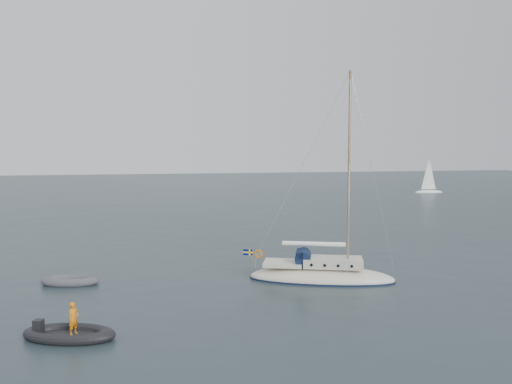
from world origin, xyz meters
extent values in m
plane|color=black|center=(0.00, 0.00, 0.00)|extent=(300.00, 300.00, 0.00)
ellipsoid|color=beige|center=(3.22, 0.05, 0.13)|extent=(8.06, 2.51, 1.34)
cube|color=beige|center=(3.85, 0.05, 1.06)|extent=(3.22, 1.70, 0.49)
cube|color=beige|center=(1.07, 0.05, 0.91)|extent=(2.15, 1.70, 0.22)
cylinder|color=#111C3A|center=(2.19, 0.05, 1.30)|extent=(0.86, 1.48, 0.86)
cube|color=#111C3A|center=(2.01, 0.05, 1.48)|extent=(0.40, 1.48, 0.36)
cylinder|color=olive|center=(4.65, 0.05, 6.18)|extent=(0.13, 0.13, 10.74)
cylinder|color=olive|center=(4.65, 0.05, 6.71)|extent=(0.04, 1.97, 0.04)
cylinder|color=olive|center=(2.77, 0.05, 2.01)|extent=(3.76, 0.09, 0.09)
cylinder|color=white|center=(2.77, 0.05, 2.06)|extent=(3.50, 0.25, 0.25)
cylinder|color=#95959C|center=(-0.36, 0.05, 1.30)|extent=(0.04, 1.97, 0.04)
torus|color=#F26A00|center=(-0.41, 0.59, 1.30)|extent=(0.48, 0.09, 0.48)
cylinder|color=olive|center=(-0.67, 0.05, 1.21)|extent=(0.03, 0.03, 0.81)
cube|color=#020B63|center=(-0.94, 0.05, 1.48)|extent=(0.54, 0.02, 0.34)
cube|color=#FFE200|center=(-0.94, 0.05, 1.48)|extent=(0.55, 0.03, 0.08)
cube|color=#FFE200|center=(-0.84, 0.05, 1.48)|extent=(0.08, 0.03, 0.36)
cylinder|color=black|center=(2.68, 0.91, 1.06)|extent=(0.16, 0.05, 0.16)
cylinder|color=black|center=(2.68, -0.81, 1.06)|extent=(0.16, 0.05, 0.16)
cylinder|color=black|center=(3.40, 0.91, 1.06)|extent=(0.16, 0.05, 0.16)
cylinder|color=black|center=(3.40, -0.81, 1.06)|extent=(0.16, 0.05, 0.16)
cylinder|color=black|center=(4.11, 0.91, 1.06)|extent=(0.16, 0.05, 0.16)
cylinder|color=black|center=(4.11, -0.81, 1.06)|extent=(0.16, 0.05, 0.16)
cylinder|color=black|center=(4.83, 0.91, 1.06)|extent=(0.16, 0.05, 0.16)
cylinder|color=black|center=(4.83, -0.81, 1.06)|extent=(0.16, 0.05, 0.16)
cube|color=#4D4D53|center=(-10.24, 2.97, 0.13)|extent=(1.91, 0.79, 0.11)
cube|color=black|center=(-9.57, -5.48, 0.13)|extent=(2.27, 0.94, 0.11)
cube|color=black|center=(-10.80, -5.48, 0.43)|extent=(0.33, 0.33, 0.57)
imported|color=orange|center=(-9.39, -5.48, 0.80)|extent=(0.44, 0.54, 1.27)
ellipsoid|color=white|center=(46.72, 52.78, 0.04)|extent=(5.29, 1.76, 0.88)
cylinder|color=#95959C|center=(46.72, 52.78, 3.53)|extent=(0.09, 0.09, 6.18)
cone|color=white|center=(46.67, 52.78, 3.53)|extent=(2.82, 2.82, 5.73)
camera|label=1|loc=(-7.72, -25.33, 7.09)|focal=35.00mm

